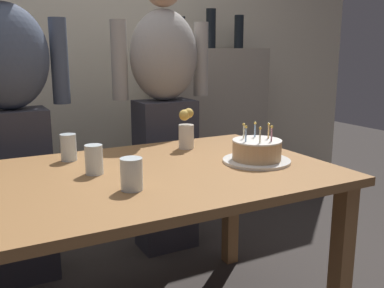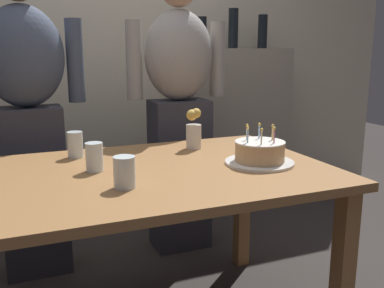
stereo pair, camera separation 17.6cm
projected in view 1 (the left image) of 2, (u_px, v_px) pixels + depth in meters
The scene contains 10 objects.
back_wall at pixel (57, 36), 2.94m from camera, with size 5.20×0.10×2.60m, color beige.
dining_table at pixel (146, 195), 1.74m from camera, with size 1.50×0.96×0.74m.
birthday_cake at pixel (257, 152), 1.86m from camera, with size 0.29×0.29×0.17m.
water_glass_near at pixel (69, 147), 1.89m from camera, with size 0.07×0.07×0.12m, color silver.
water_glass_far at pixel (132, 174), 1.49m from camera, with size 0.08×0.08×0.11m, color silver.
water_glass_side at pixel (94, 160), 1.68m from camera, with size 0.07×0.07×0.12m, color silver.
flower_vase at pixel (186, 130), 2.11m from camera, with size 0.08×0.07×0.20m.
person_man_bearded at pixel (12, 119), 2.18m from camera, with size 0.61×0.27×1.66m.
person_woman_cardigan at pixel (165, 108), 2.57m from camera, with size 0.61×0.27×1.66m.
shelf_cabinet at pixel (210, 127), 3.39m from camera, with size 0.89×0.30×1.51m.
Camera 1 is at (-0.62, -1.55, 1.22)m, focal length 40.60 mm.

